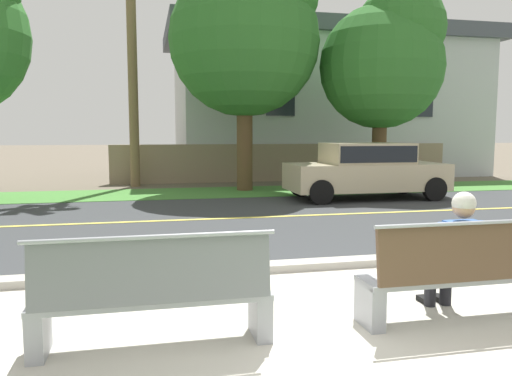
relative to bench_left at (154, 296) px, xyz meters
name	(u,v)px	position (x,y,z in m)	size (l,w,h in m)	color
ground_plane	(210,209)	(1.44, 7.76, -0.46)	(140.00, 140.00, 0.00)	#665B4C
sidewalk_pavement	(313,327)	(1.44, 0.16, -0.46)	(44.00, 3.60, 0.01)	beige
curb_edge	(264,268)	(1.44, 2.11, -0.41)	(44.00, 0.30, 0.11)	#ADA89E
street_asphalt	(219,219)	(1.44, 6.26, -0.46)	(52.00, 8.00, 0.01)	#383A3D
road_centre_line	(219,219)	(1.44, 6.26, -0.45)	(48.00, 0.14, 0.01)	#E0CC4C
far_verge_grass	(196,193)	(1.44, 11.00, -0.45)	(48.00, 2.80, 0.02)	#478438
bench_left	(154,296)	(0.00, 0.00, 0.00)	(1.98, 0.48, 1.01)	#9EA0A8
bench_right	(463,275)	(2.88, 0.00, 0.00)	(1.98, 0.48, 1.01)	#9EA0A8
seated_person_blue	(456,249)	(2.91, 0.17, 0.21)	(0.52, 0.68, 1.25)	black
car_beige_far	(366,168)	(5.89, 8.66, 0.39)	(4.30, 1.86, 1.54)	#C6B793
shade_tree_left	(250,29)	(3.17, 11.29, 4.50)	(4.63, 4.63, 7.64)	brown
shade_tree_centre	(386,58)	(7.45, 10.76, 3.71)	(3.90, 3.90, 6.43)	brown
garden_wall	(287,162)	(5.22, 14.25, 0.24)	(13.00, 0.36, 1.40)	gray
house_across_street	(324,103)	(7.84, 17.44, 2.71)	(13.85, 6.91, 6.25)	#B7BCC1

